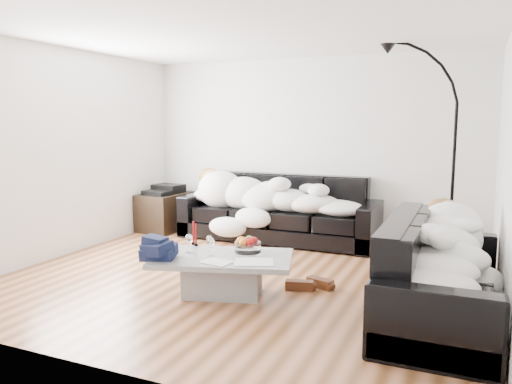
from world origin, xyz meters
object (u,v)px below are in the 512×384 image
at_px(sofa_back, 278,208).
at_px(floor_lamp, 454,167).
at_px(shoes, 309,284).
at_px(stereo, 165,189).
at_px(wine_glass_a, 209,243).
at_px(candle_left, 194,233).
at_px(sleeper_right, 444,245).
at_px(coffee_table, 223,275).
at_px(candle_right, 196,235).
at_px(av_cabinet, 165,212).
at_px(sofa_right, 442,270).
at_px(wine_glass_b, 189,244).
at_px(fruit_bowl, 248,244).
at_px(sleeper_back, 277,195).
at_px(wine_glass_c, 211,247).

height_order(sofa_back, floor_lamp, floor_lamp).
relative_size(shoes, stereo, 1.09).
bearing_deg(sofa_back, wine_glass_a, -87.00).
bearing_deg(candle_left, sleeper_right, -1.24).
xyz_separation_m(coffee_table, shoes, (0.73, 0.50, -0.14)).
relative_size(candle_right, shoes, 0.49).
distance_m(sleeper_right, av_cabinet, 4.68).
relative_size(sofa_right, stereo, 4.83).
height_order(coffee_table, candle_right, candle_right).
distance_m(av_cabinet, stereo, 0.35).
xyz_separation_m(sofa_right, wine_glass_a, (-2.21, -0.10, 0.04)).
bearing_deg(coffee_table, sleeper_right, 6.70).
height_order(sofa_back, shoes, sofa_back).
bearing_deg(wine_glass_b, wine_glass_a, 45.91).
bearing_deg(wine_glass_a, stereo, 132.41).
bearing_deg(sofa_back, sofa_right, -42.66).
bearing_deg(fruit_bowl, wine_glass_b, -153.39).
distance_m(sleeper_back, candle_left, 2.05).
distance_m(sleeper_back, av_cabinet, 1.90).
bearing_deg(stereo, shoes, -25.21).
relative_size(sleeper_back, candle_left, 9.63).
distance_m(wine_glass_c, shoes, 1.08).
xyz_separation_m(fruit_bowl, floor_lamp, (1.82, 1.80, 0.69)).
relative_size(wine_glass_a, av_cabinet, 0.18).
bearing_deg(av_cabinet, sofa_back, 6.22).
distance_m(sofa_right, candle_right, 2.43).
bearing_deg(coffee_table, fruit_bowl, 56.27).
xyz_separation_m(wine_glass_c, shoes, (0.83, 0.55, -0.42)).
bearing_deg(floor_lamp, fruit_bowl, -123.63).
relative_size(sofa_right, wine_glass_b, 11.50).
xyz_separation_m(wine_glass_a, candle_right, (-0.23, 0.12, 0.04)).
bearing_deg(sofa_right, sofa_back, 47.34).
bearing_deg(wine_glass_b, av_cabinet, 128.33).
relative_size(sleeper_right, stereo, 4.14).
bearing_deg(sleeper_back, floor_lamp, -7.05).
relative_size(fruit_bowl, shoes, 0.56).
height_order(wine_glass_a, wine_glass_b, wine_glass_b).
height_order(sofa_right, wine_glass_b, sofa_right).
distance_m(sofa_back, wine_glass_a, 2.25).
height_order(sleeper_back, candle_right, sleeper_back).
bearing_deg(sofa_back, wine_glass_c, -84.54).
height_order(sofa_back, candle_left, sofa_back).
relative_size(fruit_bowl, wine_glass_b, 1.44).
height_order(wine_glass_b, av_cabinet, av_cabinet).
relative_size(sofa_right, sleeper_right, 1.17).
relative_size(sofa_back, shoes, 5.87).
distance_m(sofa_right, stereo, 4.67).
distance_m(fruit_bowl, av_cabinet, 3.14).
distance_m(sleeper_right, shoes, 1.42).
bearing_deg(sofa_right, fruit_bowl, 89.79).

